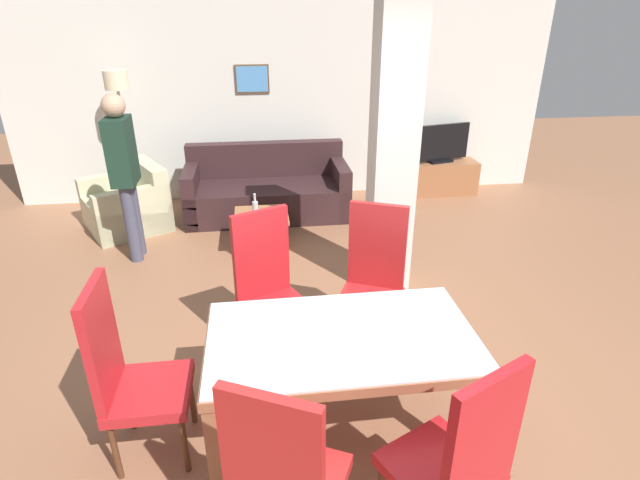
# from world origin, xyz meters

# --- Properties ---
(ground_plane) EXTENTS (18.00, 18.00, 0.00)m
(ground_plane) POSITION_xyz_m (0.00, 0.00, 0.00)
(ground_plane) COLOR #926144
(back_wall) EXTENTS (7.20, 0.09, 2.70)m
(back_wall) POSITION_xyz_m (-0.00, 4.51, 1.35)
(back_wall) COLOR silver
(back_wall) RESTS_ON ground_plane
(divider_pillar) EXTENTS (0.38, 0.33, 2.70)m
(divider_pillar) POSITION_xyz_m (0.75, 1.78, 1.35)
(divider_pillar) COLOR silver
(divider_pillar) RESTS_ON ground_plane
(dining_table) EXTENTS (1.57, 0.90, 0.74)m
(dining_table) POSITION_xyz_m (0.00, 0.00, 0.58)
(dining_table) COLOR brown
(dining_table) RESTS_ON ground_plane
(dining_chair_head_left) EXTENTS (0.46, 0.46, 1.15)m
(dining_chair_head_left) POSITION_xyz_m (-1.22, 0.00, 0.60)
(dining_chair_head_left) COLOR #B21E24
(dining_chair_head_left) RESTS_ON ground_plane
(dining_chair_near_left) EXTENTS (0.62, 0.62, 1.15)m
(dining_chair_near_left) POSITION_xyz_m (-0.40, -0.81, 0.60)
(dining_chair_near_left) COLOR red
(dining_chair_near_left) RESTS_ON ground_plane
(dining_chair_far_right) EXTENTS (0.61, 0.61, 1.15)m
(dining_chair_far_right) POSITION_xyz_m (0.39, 0.87, 0.60)
(dining_chair_far_right) COLOR #AF2123
(dining_chair_far_right) RESTS_ON ground_plane
(dining_chair_near_right) EXTENTS (0.61, 0.61, 1.15)m
(dining_chair_near_right) POSITION_xyz_m (0.39, -0.82, 0.60)
(dining_chair_near_right) COLOR red
(dining_chair_near_right) RESTS_ON ground_plane
(dining_chair_far_left) EXTENTS (0.61, 0.61, 1.15)m
(dining_chair_far_left) POSITION_xyz_m (-0.39, 0.85, 0.60)
(dining_chair_far_left) COLOR #B21B20
(dining_chair_far_left) RESTS_ON ground_plane
(sofa) EXTENTS (2.02, 0.90, 0.86)m
(sofa) POSITION_xyz_m (-0.32, 3.75, 0.29)
(sofa) COLOR #321E20
(sofa) RESTS_ON ground_plane
(armchair) EXTENTS (1.16, 1.16, 0.76)m
(armchair) POSITION_xyz_m (-1.99, 3.52, 0.27)
(armchair) COLOR beige
(armchair) RESTS_ON ground_plane
(coffee_table) EXTENTS (0.57, 0.54, 0.43)m
(coffee_table) POSITION_xyz_m (-0.41, 2.68, 0.22)
(coffee_table) COLOR #A2693F
(coffee_table) RESTS_ON ground_plane
(bottle) EXTENTS (0.06, 0.06, 0.29)m
(bottle) POSITION_xyz_m (-0.47, 2.52, 0.54)
(bottle) COLOR #B2B7BC
(bottle) RESTS_ON coffee_table
(tv_stand) EXTENTS (1.09, 0.40, 0.47)m
(tv_stand) POSITION_xyz_m (2.13, 4.23, 0.23)
(tv_stand) COLOR #9C613D
(tv_stand) RESTS_ON ground_plane
(tv_screen) EXTENTS (0.84, 0.27, 0.53)m
(tv_screen) POSITION_xyz_m (2.13, 4.23, 0.72)
(tv_screen) COLOR black
(tv_screen) RESTS_ON tv_stand
(floor_lamp) EXTENTS (0.28, 0.28, 1.78)m
(floor_lamp) POSITION_xyz_m (-2.02, 4.04, 1.48)
(floor_lamp) COLOR #B7B7BC
(floor_lamp) RESTS_ON ground_plane
(standing_person) EXTENTS (0.23, 0.38, 1.72)m
(standing_person) POSITION_xyz_m (-1.75, 2.69, 0.99)
(standing_person) COLOR #44465A
(standing_person) RESTS_ON ground_plane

